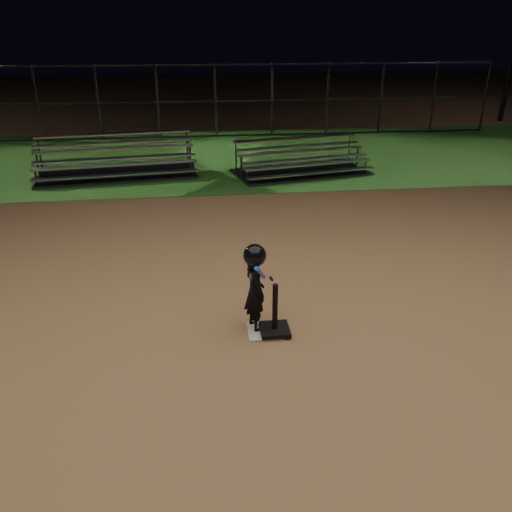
{
  "coord_description": "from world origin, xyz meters",
  "views": [
    {
      "loc": [
        -0.8,
        -5.73,
        3.69
      ],
      "look_at": [
        0.0,
        1.0,
        0.65
      ],
      "focal_mm": 36.18,
      "sensor_mm": 36.0,
      "label": 1
    }
  ],
  "objects_px": {
    "batting_tee": "(275,324)",
    "home_plate": "(265,331)",
    "child_batter": "(255,285)",
    "bleacher_right": "(302,167)",
    "bleacher_left": "(117,168)"
  },
  "relations": [
    {
      "from": "home_plate",
      "to": "child_batter",
      "type": "distance_m",
      "value": 0.65
    },
    {
      "from": "batting_tee",
      "to": "child_batter",
      "type": "relative_size",
      "value": 0.57
    },
    {
      "from": "bleacher_left",
      "to": "bleacher_right",
      "type": "height_order",
      "value": "bleacher_left"
    },
    {
      "from": "child_batter",
      "to": "bleacher_left",
      "type": "height_order",
      "value": "child_batter"
    },
    {
      "from": "batting_tee",
      "to": "bleacher_right",
      "type": "relative_size",
      "value": 0.18
    },
    {
      "from": "bleacher_left",
      "to": "child_batter",
      "type": "bearing_deg",
      "value": -78.2
    },
    {
      "from": "home_plate",
      "to": "batting_tee",
      "type": "xyz_separation_m",
      "value": [
        0.12,
        -0.05,
        0.13
      ]
    },
    {
      "from": "child_batter",
      "to": "home_plate",
      "type": "bearing_deg",
      "value": -150.39
    },
    {
      "from": "child_batter",
      "to": "bleacher_left",
      "type": "distance_m",
      "value": 8.52
    },
    {
      "from": "child_batter",
      "to": "bleacher_right",
      "type": "bearing_deg",
      "value": -34.63
    },
    {
      "from": "batting_tee",
      "to": "home_plate",
      "type": "bearing_deg",
      "value": 159.47
    },
    {
      "from": "child_batter",
      "to": "batting_tee",
      "type": "bearing_deg",
      "value": -141.02
    },
    {
      "from": "home_plate",
      "to": "bleacher_right",
      "type": "bearing_deg",
      "value": 75.2
    },
    {
      "from": "home_plate",
      "to": "child_batter",
      "type": "bearing_deg",
      "value": 138.4
    },
    {
      "from": "batting_tee",
      "to": "bleacher_right",
      "type": "bearing_deg",
      "value": 76.12
    }
  ]
}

